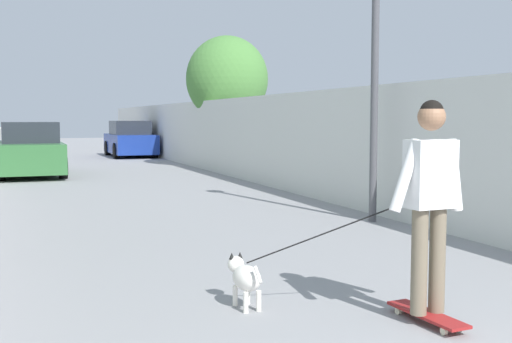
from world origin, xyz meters
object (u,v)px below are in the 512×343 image
Objects in this scene: tree_right_distant at (227,79)px; dog at (246,276)px; car_near at (31,151)px; car_far at (130,140)px; person_skateboarder at (430,189)px; skateboard at (427,315)px; lamp_post at (376,15)px.

dog is at bearing 162.18° from tree_right_distant.
tree_right_distant reaches higher than dog.
car_near is 9.23m from car_far.
person_skateboarder is at bearing 175.92° from car_far.
dog is (-15.17, 4.87, -2.66)m from tree_right_distant.
dog is at bearing 52.71° from skateboard.
car_far is at bearing -4.08° from skateboard.
skateboard is 0.19× the size of car_near.
car_far is (23.36, -1.67, -0.37)m from person_skateboarder.
tree_right_distant is 16.15m from dog.
car_near is (10.62, 4.86, -2.53)m from lamp_post.
dog is at bearing -174.47° from car_near.
lamp_post is (-11.53, 1.39, 0.31)m from tree_right_distant.
car_near is at bearing 152.50° from car_far.
tree_right_distant is at bearing -81.66° from car_near.
skateboard is 0.60× the size of dog.
dog is (0.92, 1.21, 0.21)m from skateboard.
dog reaches higher than skateboard.
car_far reaches higher than skateboard.
skateboard is 1.54m from dog.
car_far is (23.36, -1.67, 0.65)m from skateboard.
skateboard is at bearing 167.19° from tree_right_distant.
lamp_post reaches higher than tree_right_distant.
lamp_post reaches higher than person_skateboarder.
person_skateboarder is at bearing -170.30° from car_near.
lamp_post is 1.18× the size of car_far.
tree_right_distant is 11.62m from lamp_post.
person_skateboarder is 0.42× the size of car_far.
skateboard is 15.41m from car_near.
dog is 22.63m from car_far.
lamp_post is at bearing -26.45° from skateboard.
dog is (-3.63, 3.48, -2.97)m from lamp_post.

